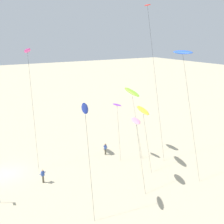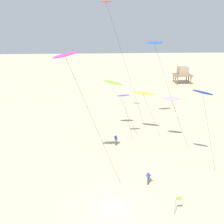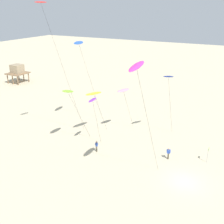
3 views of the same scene
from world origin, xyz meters
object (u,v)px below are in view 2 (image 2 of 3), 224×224
at_px(kite_blue, 155,43).
at_px(kite_red, 108,7).
at_px(kite_magenta, 65,56).
at_px(kite_yellow, 143,93).
at_px(kite_pink, 171,99).
at_px(kite_purple, 123,96).
at_px(stilt_house, 183,72).
at_px(marker_flag, 177,202).
at_px(kite_flyer_nearest, 116,140).
at_px(kite_navy, 203,93).
at_px(kite_flyer_middle, 148,178).
at_px(kite_lime, 113,83).

relative_size(kite_blue, kite_red, 0.72).
bearing_deg(kite_magenta, kite_yellow, 48.27).
relative_size(kite_pink, kite_purple, 0.99).
height_order(kite_pink, stilt_house, kite_pink).
height_order(kite_magenta, marker_flag, kite_magenta).
bearing_deg(kite_blue, kite_red, 177.67).
bearing_deg(kite_flyer_nearest, kite_yellow, 34.60).
relative_size(kite_pink, kite_yellow, 1.00).
distance_m(kite_purple, kite_navy, 11.99).
relative_size(kite_magenta, kite_purple, 1.97).
bearing_deg(kite_pink, kite_magenta, -149.69).
bearing_deg(kite_navy, kite_red, 124.51).
distance_m(kite_yellow, kite_red, 14.27).
xyz_separation_m(kite_flyer_nearest, kite_flyer_middle, (2.91, -9.90, 0.00)).
xyz_separation_m(kite_pink, kite_flyer_nearest, (-7.81, 0.44, -6.45)).
bearing_deg(marker_flag, kite_navy, 58.80).
xyz_separation_m(kite_magenta, marker_flag, (10.41, -6.47, -12.95)).
bearing_deg(kite_navy, kite_blue, 100.04).
height_order(kite_pink, kite_blue, kite_blue).
bearing_deg(kite_pink, kite_flyer_nearest, 176.76).
height_order(kite_pink, kite_yellow, kite_yellow).
xyz_separation_m(stilt_house, marker_flag, (-18.60, -54.03, -1.98)).
distance_m(kite_pink, kite_yellow, 4.87).
distance_m(kite_purple, kite_red, 13.98).
relative_size(kite_purple, kite_navy, 0.73).
bearing_deg(kite_magenta, marker_flag, -31.88).
distance_m(kite_navy, kite_yellow, 11.70).
relative_size(stilt_house, marker_flag, 2.40).
bearing_deg(marker_flag, kite_purple, 102.28).
distance_m(kite_purple, kite_flyer_nearest, 6.73).
bearing_deg(kite_yellow, kite_purple, -150.55).
bearing_deg(kite_red, kite_yellow, -39.54).
distance_m(kite_flyer_middle, stilt_house, 53.18).
height_order(kite_purple, kite_navy, kite_navy).
bearing_deg(kite_navy, kite_purple, 133.89).
bearing_deg(kite_pink, kite_lime, 148.24).
bearing_deg(kite_lime, kite_purple, -68.58).
distance_m(kite_purple, kite_flyer_middle, 12.99).
relative_size(kite_magenta, kite_blue, 1.02).
bearing_deg(stilt_house, kite_navy, -106.77).
height_order(kite_purple, kite_flyer_middle, kite_purple).
bearing_deg(kite_lime, kite_red, 102.34).
xyz_separation_m(kite_magenta, kite_purple, (6.92, 9.58, -7.03)).
bearing_deg(kite_flyer_middle, kite_flyer_nearest, 106.37).
xyz_separation_m(kite_flyer_middle, marker_flag, (1.73, -4.96, 0.60)).
xyz_separation_m(kite_purple, kite_red, (-1.92, 6.15, 12.41)).
relative_size(kite_pink, kite_lime, 0.82).
bearing_deg(kite_blue, kite_magenta, -129.00).
bearing_deg(kite_blue, kite_pink, -81.74).
xyz_separation_m(kite_purple, kite_yellow, (3.29, 1.86, -0.17)).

